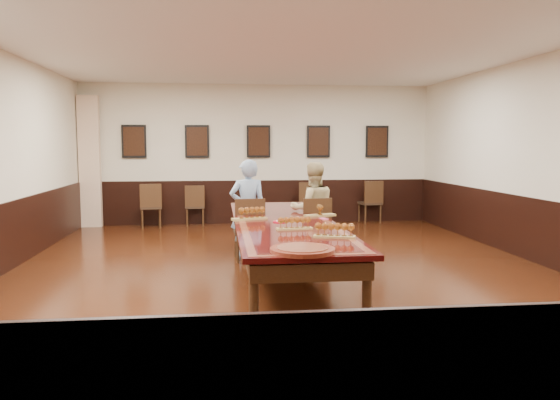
{
  "coord_description": "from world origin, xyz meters",
  "views": [
    {
      "loc": [
        -0.91,
        -7.64,
        1.85
      ],
      "look_at": [
        0.0,
        0.5,
        1.0
      ],
      "focal_mm": 35.0,
      "sensor_mm": 36.0,
      "label": 1
    }
  ],
  "objects": [
    {
      "name": "wall_back",
      "position": [
        0.0,
        5.01,
        1.6
      ],
      "size": [
        8.0,
        0.02,
        3.2
      ],
      "primitive_type": "cube",
      "color": "beige",
      "rests_on": "floor"
    },
    {
      "name": "flight_d",
      "position": [
        0.42,
        -1.48,
        0.83
      ],
      "size": [
        0.51,
        0.28,
        0.18
      ],
      "color": "olive",
      "rests_on": "conference_table"
    },
    {
      "name": "floor",
      "position": [
        0.0,
        0.0,
        -0.01
      ],
      "size": [
        8.0,
        10.0,
        0.02
      ],
      "primitive_type": "cube",
      "color": "black",
      "rests_on": "ground"
    },
    {
      "name": "person_man",
      "position": [
        -0.46,
        1.03,
        0.8
      ],
      "size": [
        0.61,
        0.42,
        1.6
      ],
      "primitive_type": "imported",
      "rotation": [
        0.0,
        0.0,
        3.2
      ],
      "color": "#4679B1",
      "rests_on": "floor"
    },
    {
      "name": "person_woman",
      "position": [
        0.61,
        1.11,
        0.77
      ],
      "size": [
        0.81,
        0.65,
        1.55
      ],
      "primitive_type": "imported",
      "rotation": [
        0.0,
        0.0,
        3.21
      ],
      "color": "#CBB87F",
      "rests_on": "floor"
    },
    {
      "name": "spare_chair_a",
      "position": [
        -2.42,
        4.54,
        0.49
      ],
      "size": [
        0.53,
        0.57,
        0.98
      ],
      "primitive_type": null,
      "rotation": [
        0.0,
        0.0,
        3.3
      ],
      "color": "black",
      "rests_on": "floor"
    },
    {
      "name": "curtain",
      "position": [
        -3.75,
        4.82,
        1.45
      ],
      "size": [
        0.45,
        0.18,
        2.9
      ],
      "primitive_type": "cube",
      "color": "beige",
      "rests_on": "floor"
    },
    {
      "name": "pink_phone",
      "position": [
        0.6,
        0.12,
        0.76
      ],
      "size": [
        0.12,
        0.17,
        0.01
      ],
      "primitive_type": "cube",
      "rotation": [
        0.0,
        0.0,
        0.38
      ],
      "color": "#E94D89",
      "rests_on": "conference_table"
    },
    {
      "name": "chair_woman",
      "position": [
        0.62,
        1.01,
        0.49
      ],
      "size": [
        0.5,
        0.54,
        0.99
      ],
      "primitive_type": null,
      "rotation": [
        0.0,
        0.0,
        3.21
      ],
      "color": "black",
      "rests_on": "floor"
    },
    {
      "name": "conference_table",
      "position": [
        0.0,
        0.0,
        0.61
      ],
      "size": [
        1.4,
        5.0,
        0.76
      ],
      "color": "black",
      "rests_on": "floor"
    },
    {
      "name": "ceiling",
      "position": [
        0.0,
        0.0,
        3.21
      ],
      "size": [
        8.0,
        10.0,
        0.02
      ],
      "primitive_type": "cube",
      "color": "white",
      "rests_on": "floor"
    },
    {
      "name": "flight_b",
      "position": [
        0.6,
        0.43,
        0.84
      ],
      "size": [
        0.51,
        0.29,
        0.18
      ],
      "color": "olive",
      "rests_on": "conference_table"
    },
    {
      "name": "chair_man",
      "position": [
        -0.45,
        0.92,
        0.5
      ],
      "size": [
        0.5,
        0.54,
        1.0
      ],
      "primitive_type": null,
      "rotation": [
        0.0,
        0.0,
        3.2
      ],
      "color": "black",
      "rests_on": "floor"
    },
    {
      "name": "wall_right",
      "position": [
        4.01,
        0.0,
        1.6
      ],
      "size": [
        0.02,
        10.0,
        3.2
      ],
      "primitive_type": "cube",
      "color": "beige",
      "rests_on": "floor"
    },
    {
      "name": "carved_platter",
      "position": [
        -0.08,
        -2.25,
        0.78
      ],
      "size": [
        0.71,
        0.71,
        0.05
      ],
      "color": "#591C11",
      "rests_on": "conference_table"
    },
    {
      "name": "flight_a",
      "position": [
        -0.47,
        0.15,
        0.84
      ],
      "size": [
        0.53,
        0.3,
        0.19
      ],
      "color": "olive",
      "rests_on": "conference_table"
    },
    {
      "name": "flight_c",
      "position": [
        0.04,
        -0.82,
        0.83
      ],
      "size": [
        0.47,
        0.19,
        0.17
      ],
      "color": "olive",
      "rests_on": "conference_table"
    },
    {
      "name": "spare_chair_c",
      "position": [
        1.14,
        4.72,
        0.49
      ],
      "size": [
        0.51,
        0.55,
        0.97
      ],
      "primitive_type": null,
      "rotation": [
        0.0,
        0.0,
        3.02
      ],
      "color": "black",
      "rests_on": "floor"
    },
    {
      "name": "spare_chair_b",
      "position": [
        -1.46,
        4.76,
        0.46
      ],
      "size": [
        0.45,
        0.48,
        0.92
      ],
      "primitive_type": null,
      "rotation": [
        0.0,
        0.0,
        3.17
      ],
      "color": "black",
      "rests_on": "floor"
    },
    {
      "name": "posters",
      "position": [
        0.0,
        4.94,
        1.9
      ],
      "size": [
        6.14,
        0.04,
        0.74
      ],
      "color": "black",
      "rests_on": "wall_back"
    },
    {
      "name": "spare_chair_d",
      "position": [
        2.61,
        4.78,
        0.49
      ],
      "size": [
        0.53,
        0.56,
        0.99
      ],
      "primitive_type": null,
      "rotation": [
        0.0,
        0.0,
        3.28
      ],
      "color": "black",
      "rests_on": "floor"
    },
    {
      "name": "red_plate_grp",
      "position": [
        -0.07,
        -0.14,
        0.76
      ],
      "size": [
        0.2,
        0.2,
        0.03
      ],
      "color": "red",
      "rests_on": "conference_table"
    },
    {
      "name": "wall_front",
      "position": [
        0.0,
        -5.01,
        1.6
      ],
      "size": [
        8.0,
        0.02,
        3.2
      ],
      "primitive_type": "cube",
      "color": "beige",
      "rests_on": "floor"
    },
    {
      "name": "wainscoting",
      "position": [
        0.0,
        0.0,
        0.5
      ],
      "size": [
        8.0,
        10.0,
        1.0
      ],
      "color": "black",
      "rests_on": "floor"
    }
  ]
}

